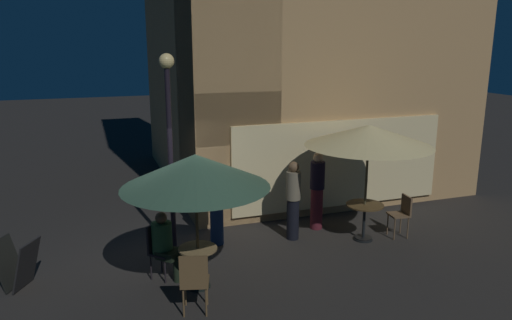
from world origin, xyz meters
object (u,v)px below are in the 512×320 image
at_px(patio_umbrella_1, 195,171).
at_px(patron_seated_0, 165,242).
at_px(cafe_chair_0, 402,212).
at_px(patron_standing_2, 293,200).
at_px(patron_standing_1, 216,203).
at_px(cafe_chair_2, 194,278).
at_px(street_lamp_near_corner, 169,125).
at_px(cafe_chair_1, 158,246).
at_px(patio_umbrella_0, 369,136).
at_px(cafe_table_1, 198,260).
at_px(patron_standing_3, 317,190).
at_px(cafe_table_0, 364,213).
at_px(menu_sandwich_board, 17,264).

height_order(patio_umbrella_1, patron_seated_0, patio_umbrella_1).
height_order(patio_umbrella_1, cafe_chair_0, patio_umbrella_1).
relative_size(cafe_chair_0, patron_standing_2, 0.54).
distance_m(patron_standing_1, patron_standing_2, 1.61).
xyz_separation_m(cafe_chair_0, patron_standing_2, (-2.26, 0.65, 0.31)).
bearing_deg(cafe_chair_2, street_lamp_near_corner, 13.58).
distance_m(cafe_chair_2, patron_seated_0, 1.35).
bearing_deg(cafe_chair_0, patron_standing_2, -9.36).
bearing_deg(cafe_chair_1, patron_standing_1, 84.43).
height_order(cafe_chair_0, patron_standing_2, patron_standing_2).
bearing_deg(patron_standing_2, patio_umbrella_0, -18.89).
height_order(cafe_table_1, patio_umbrella_1, patio_umbrella_1).
height_order(patron_seated_0, patron_standing_3, patron_standing_3).
height_order(cafe_table_0, patron_standing_3, patron_standing_3).
bearing_deg(street_lamp_near_corner, patron_seated_0, -106.96).
relative_size(cafe_table_1, cafe_chair_0, 0.79).
height_order(menu_sandwich_board, cafe_table_0, menu_sandwich_board).
bearing_deg(patio_umbrella_0, cafe_chair_2, -157.01).
bearing_deg(patron_standing_1, patron_standing_3, 148.50).
bearing_deg(cafe_table_0, menu_sandwich_board, 178.93).
height_order(menu_sandwich_board, patio_umbrella_1, patio_umbrella_1).
relative_size(patron_standing_2, patron_standing_3, 0.97).
height_order(patio_umbrella_0, patron_seated_0, patio_umbrella_0).
bearing_deg(cafe_table_1, cafe_chair_2, -106.07).
distance_m(patio_umbrella_0, patron_standing_3, 1.76).
height_order(cafe_chair_0, patron_seated_0, patron_seated_0).
bearing_deg(cafe_table_0, patron_standing_1, 164.79).
relative_size(street_lamp_near_corner, patio_umbrella_0, 1.50).
bearing_deg(cafe_chair_1, menu_sandwich_board, -143.84).
bearing_deg(patron_standing_3, cafe_chair_1, -87.71).
relative_size(cafe_table_0, patron_standing_1, 0.45).
relative_size(patio_umbrella_1, patron_standing_2, 1.44).
height_order(patron_seated_0, patron_standing_1, patron_standing_1).
bearing_deg(cafe_table_0, cafe_chair_1, -176.46).
bearing_deg(menu_sandwich_board, patron_standing_3, 36.02).
bearing_deg(patron_standing_3, menu_sandwich_board, -98.07).
xyz_separation_m(patio_umbrella_1, cafe_chair_2, (-0.24, -0.83, -1.45)).
xyz_separation_m(menu_sandwich_board, patron_standing_3, (6.00, 0.80, 0.46)).
xyz_separation_m(menu_sandwich_board, cafe_chair_2, (2.66, -1.82, 0.17)).
bearing_deg(patio_umbrella_1, patron_seated_0, 134.27).
height_order(cafe_chair_2, patron_standing_2, patron_standing_2).
xyz_separation_m(cafe_chair_0, cafe_chair_2, (-4.85, -1.59, 0.04)).
xyz_separation_m(cafe_table_1, patron_standing_3, (3.09, 1.78, 0.40)).
height_order(cafe_table_0, patio_umbrella_0, patio_umbrella_0).
relative_size(street_lamp_near_corner, patron_standing_2, 2.30).
height_order(cafe_chair_1, patron_standing_1, patron_standing_1).
xyz_separation_m(cafe_chair_1, patron_standing_2, (2.94, 0.82, 0.28)).
height_order(menu_sandwich_board, cafe_chair_2, cafe_chair_2).
relative_size(cafe_table_1, patron_seated_0, 0.58).
bearing_deg(street_lamp_near_corner, cafe_chair_1, -113.22).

